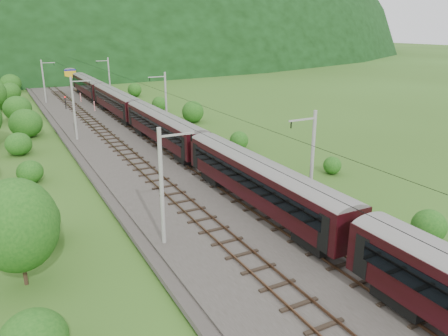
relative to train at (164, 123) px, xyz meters
name	(u,v)px	position (x,y,z in m)	size (l,w,h in m)	color
ground	(243,228)	(-2.40, -22.61, -3.33)	(600.00, 600.00, 0.00)	#325119
railbed	(189,185)	(-2.40, -12.61, -3.18)	(14.00, 220.00, 0.30)	#38332D
track_left	(165,187)	(-4.80, -12.61, -2.96)	(2.40, 220.00, 0.27)	#513523
track_right	(212,178)	(0.00, -12.61, -2.96)	(2.40, 220.00, 0.27)	#513523
catenary_left	(74,107)	(-8.52, 9.39, 1.17)	(2.54, 192.28, 8.00)	gray
catenary_right	(165,100)	(3.72, 9.39, 1.17)	(2.54, 192.28, 8.00)	gray
overhead_wires	(187,111)	(-2.40, -12.61, 3.77)	(4.83, 198.00, 0.03)	black
mountain_main	(15,52)	(-2.40, 237.39, -3.33)	(504.00, 360.00, 244.00)	black
train	(164,123)	(0.00, 0.00, 0.00)	(2.78, 155.59, 4.83)	black
hazard_post_near	(81,97)	(-2.56, 39.10, -2.17)	(0.18, 0.18, 1.71)	red
hazard_post_far	(94,106)	(-2.27, 28.29, -2.17)	(0.18, 0.18, 1.71)	red
signal	(65,102)	(-6.32, 32.74, -1.75)	(0.24, 0.24, 2.18)	black
vegetation_left	(6,133)	(-16.75, 7.09, -0.83)	(10.79, 146.32, 6.65)	#194B14
vegetation_right	(226,129)	(9.22, 1.86, -2.10)	(6.12, 106.84, 3.02)	#194B14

